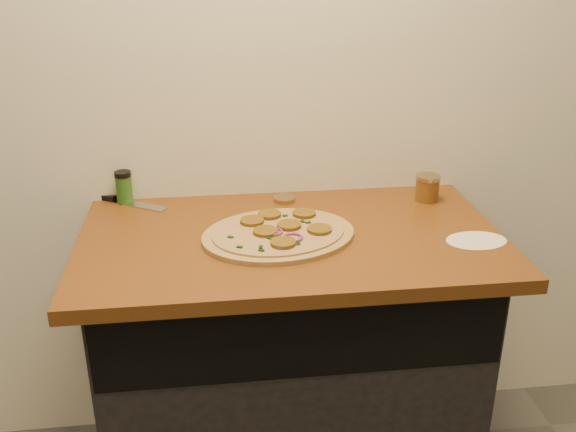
{
  "coord_description": "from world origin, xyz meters",
  "views": [
    {
      "loc": [
        -0.21,
        -0.23,
        1.67
      ],
      "look_at": [
        -0.01,
        1.43,
        0.95
      ],
      "focal_mm": 40.0,
      "sensor_mm": 36.0,
      "label": 1
    }
  ],
  "objects": [
    {
      "name": "chefs_knife",
      "position": [
        -0.52,
        1.73,
        0.91
      ],
      "size": [
        0.28,
        0.18,
        0.02
      ],
      "color": "#B7BAC1",
      "rests_on": "countertop"
    },
    {
      "name": "countertop",
      "position": [
        0.0,
        1.42,
        0.88
      ],
      "size": [
        1.2,
        0.7,
        0.04
      ],
      "primitive_type": "cube",
      "color": "brown",
      "rests_on": "cabinet"
    },
    {
      "name": "mason_jar_lid",
      "position": [
        0.01,
        1.67,
        0.91
      ],
      "size": [
        0.08,
        0.08,
        0.02
      ],
      "primitive_type": "cylinder",
      "rotation": [
        0.0,
        0.0,
        -0.2
      ],
      "color": "tan",
      "rests_on": "countertop"
    },
    {
      "name": "salsa_jar",
      "position": [
        0.47,
        1.62,
        0.94
      ],
      "size": [
        0.08,
        0.08,
        0.08
      ],
      "color": "#9A100F",
      "rests_on": "countertop"
    },
    {
      "name": "flour_spill",
      "position": [
        0.51,
        1.31,
        0.9
      ],
      "size": [
        0.18,
        0.18,
        0.0
      ],
      "primitive_type": "cylinder",
      "rotation": [
        0.0,
        0.0,
        0.06
      ],
      "color": "white",
      "rests_on": "countertop"
    },
    {
      "name": "cabinet",
      "position": [
        0.0,
        1.45,
        0.43
      ],
      "size": [
        1.1,
        0.6,
        0.86
      ],
      "primitive_type": "cube",
      "color": "black",
      "rests_on": "ground"
    },
    {
      "name": "spice_shaker",
      "position": [
        -0.49,
        1.72,
        0.95
      ],
      "size": [
        0.05,
        0.05,
        0.11
      ],
      "color": "#275A1C",
      "rests_on": "countertop"
    },
    {
      "name": "pizza",
      "position": [
        -0.03,
        1.4,
        0.91
      ],
      "size": [
        0.51,
        0.51,
        0.03
      ],
      "color": "tan",
      "rests_on": "countertop"
    }
  ]
}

